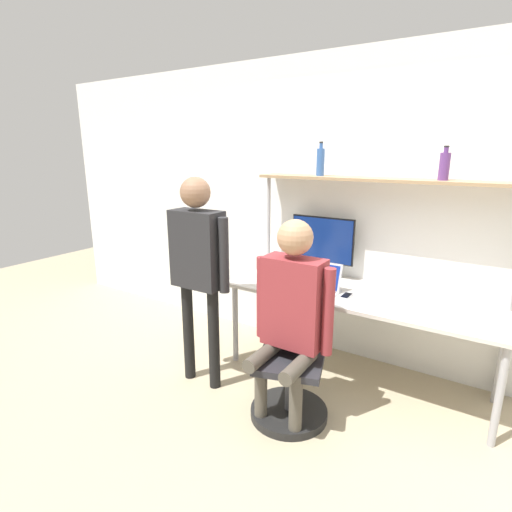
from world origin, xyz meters
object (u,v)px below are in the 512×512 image
(monitor, at_px, (322,242))
(person_seated, at_px, (291,306))
(cell_phone, at_px, (346,296))
(office_chair, at_px, (291,378))
(bottle_purple, at_px, (444,166))
(laptop, at_px, (322,284))
(bottle_blue, at_px, (320,161))
(person_standing, at_px, (198,256))

(monitor, relative_size, person_seated, 0.41)
(cell_phone, bearing_deg, office_chair, -105.86)
(person_seated, distance_m, bottle_purple, 1.53)
(monitor, distance_m, laptop, 0.49)
(laptop, distance_m, cell_phone, 0.22)
(laptop, height_order, person_seated, person_seated)
(laptop, bearing_deg, person_seated, -85.31)
(monitor, height_order, bottle_blue, bottle_blue)
(cell_phone, bearing_deg, person_seated, -103.88)
(monitor, distance_m, office_chair, 1.28)
(monitor, relative_size, cell_phone, 3.95)
(monitor, relative_size, bottle_purple, 2.39)
(person_standing, height_order, bottle_purple, bottle_purple)
(monitor, relative_size, bottle_blue, 2.07)
(monitor, height_order, bottle_purple, bottle_purple)
(bottle_purple, bearing_deg, person_seated, -125.58)
(bottle_blue, bearing_deg, laptop, -58.89)
(monitor, relative_size, person_standing, 0.35)
(monitor, bearing_deg, bottle_purple, -1.82)
(monitor, height_order, laptop, monitor)
(laptop, xyz_separation_m, person_seated, (0.05, -0.64, 0.04))
(person_seated, distance_m, person_standing, 0.86)
(cell_phone, bearing_deg, person_standing, -147.34)
(cell_phone, bearing_deg, bottle_purple, 32.54)
(laptop, bearing_deg, person_standing, -140.70)
(bottle_purple, height_order, bottle_blue, bottle_blue)
(person_seated, height_order, person_standing, person_standing)
(monitor, height_order, person_standing, person_standing)
(laptop, xyz_separation_m, bottle_purple, (0.77, 0.35, 0.95))
(monitor, bearing_deg, person_standing, -120.42)
(person_seated, relative_size, bottle_blue, 5.08)
(monitor, distance_m, bottle_purple, 1.17)
(person_standing, bearing_deg, monitor, 59.58)
(monitor, xyz_separation_m, bottle_purple, (0.94, -0.03, 0.70))
(person_seated, bearing_deg, laptop, 94.69)
(person_seated, bearing_deg, bottle_blue, 104.90)
(office_chair, distance_m, bottle_purple, 1.91)
(office_chair, bearing_deg, person_seated, -73.40)
(bottle_blue, bearing_deg, person_seated, -75.10)
(cell_phone, bearing_deg, laptop, 179.57)
(monitor, relative_size, office_chair, 0.64)
(laptop, distance_m, bottle_purple, 1.27)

